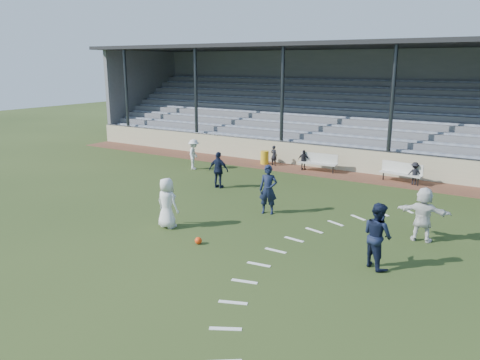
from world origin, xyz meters
name	(u,v)px	position (x,y,z in m)	size (l,w,h in m)	color
ground	(200,233)	(0.00, 0.00, 0.00)	(90.00, 90.00, 0.00)	#2B3C18
cinder_track	(322,172)	(0.00, 10.50, 0.01)	(34.00, 2.00, 0.02)	brown
retaining_wall	(330,158)	(0.00, 11.55, 0.60)	(34.00, 0.18, 1.20)	#B7AF8D
bench_left	(318,161)	(-0.26, 10.58, 0.58)	(2.02, 0.58, 0.95)	beige
bench_right	(402,171)	(3.98, 10.50, 0.58)	(2.04, 0.79, 0.95)	beige
trash_bin	(265,157)	(-3.53, 10.69, 0.39)	(0.46, 0.46, 0.73)	gold
football	(198,241)	(0.54, -0.81, 0.11)	(0.22, 0.22, 0.22)	#EE3D0E
player_white_lead	(167,203)	(-1.30, -0.13, 0.88)	(0.86, 0.56, 1.75)	silver
player_navy_lead	(268,190)	(0.90, 3.05, 0.93)	(0.68, 0.45, 1.86)	#121932
player_navy_mid	(377,235)	(5.74, 0.47, 0.93)	(0.90, 0.70, 1.86)	#121932
player_white_wing	(194,154)	(-6.11, 7.60, 0.81)	(1.04, 0.60, 1.62)	silver
player_navy_wing	(219,170)	(-2.80, 5.14, 0.83)	(0.97, 0.40, 1.66)	#121932
player_white_back	(423,214)	(6.39, 3.22, 0.89)	(1.64, 0.52, 1.77)	silver
sub_left_near	(274,155)	(-2.92, 10.64, 0.58)	(0.41, 0.27, 1.11)	black
sub_left_far	(304,160)	(-1.07, 10.54, 0.55)	(0.62, 0.26, 1.06)	black
sub_right	(414,173)	(4.60, 10.40, 0.55)	(0.68, 0.39, 1.06)	black
grandstand	(360,119)	(0.01, 16.26, 2.20)	(34.60, 9.00, 6.61)	slate
penalty_arc	(314,260)	(4.12, 0.00, 0.01)	(3.89, 14.63, 0.01)	white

